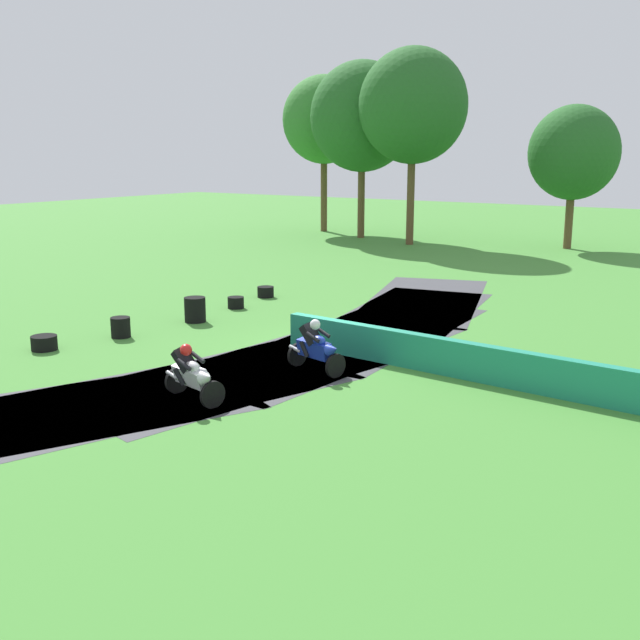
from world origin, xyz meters
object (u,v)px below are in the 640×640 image
motorcycle_lead_white (192,374)px  traffic_cone (568,371)px  tire_stack_mid_b (195,310)px  tire_stack_near (44,343)px  tire_stack_far (236,303)px  tire_stack_mid_a (121,327)px  motorcycle_chase_blue (316,347)px  tire_stack_extra_a (266,292)px

motorcycle_lead_white → traffic_cone: bearing=43.8°
tire_stack_mid_b → tire_stack_near: bearing=-102.1°
tire_stack_mid_b → tire_stack_far: tire_stack_mid_b is taller
tire_stack_mid_a → tire_stack_far: (0.11, 5.13, -0.10)m
traffic_cone → motorcycle_chase_blue: bearing=-152.5°
tire_stack_mid_a → traffic_cone: tire_stack_mid_a is taller
tire_stack_extra_a → tire_stack_far: bearing=-80.0°
tire_stack_mid_a → tire_stack_extra_a: bearing=92.1°
tire_stack_near → tire_stack_mid_b: 5.04m
traffic_cone → tire_stack_mid_a: bearing=-166.4°
tire_stack_mid_b → tire_stack_extra_a: (-0.68, 4.58, -0.20)m
tire_stack_near → motorcycle_chase_blue: bearing=17.3°
motorcycle_lead_white → tire_stack_mid_a: motorcycle_lead_white is taller
tire_stack_near → tire_stack_mid_a: (0.65, 2.17, 0.10)m
tire_stack_mid_a → tire_stack_mid_b: 2.78m
motorcycle_lead_white → tire_stack_near: 6.55m
tire_stack_near → tire_stack_far: (0.76, 7.30, 0.00)m
tire_stack_mid_a → tire_stack_near: bearing=-106.6°
motorcycle_lead_white → tire_stack_far: motorcycle_lead_white is taller
tire_stack_far → tire_stack_extra_a: 2.24m
motorcycle_lead_white → tire_stack_near: bearing=171.1°
motorcycle_chase_blue → tire_stack_near: bearing=-162.7°
motorcycle_chase_blue → tire_stack_mid_b: motorcycle_chase_blue is taller
motorcycle_chase_blue → tire_stack_mid_a: size_ratio=2.84×
motorcycle_chase_blue → tire_stack_mid_b: 6.93m
tire_stack_mid_b → traffic_cone: (11.78, 0.20, -0.18)m
tire_stack_mid_a → traffic_cone: size_ratio=1.36×
motorcycle_chase_blue → tire_stack_extra_a: motorcycle_chase_blue is taller
motorcycle_chase_blue → tire_stack_far: size_ratio=3.00×
motorcycle_lead_white → tire_stack_near: motorcycle_lead_white is taller
tire_stack_far → tire_stack_extra_a: bearing=100.0°
motorcycle_lead_white → tire_stack_extra_a: 12.16m
tire_stack_far → tire_stack_near: bearing=-95.9°
tire_stack_extra_a → tire_stack_near: bearing=-92.2°
tire_stack_mid_b → tire_stack_far: size_ratio=1.41×
motorcycle_chase_blue → tire_stack_mid_a: motorcycle_chase_blue is taller
tire_stack_far → traffic_cone: (12.08, -2.18, 0.02)m
motorcycle_lead_white → tire_stack_extra_a: motorcycle_lead_white is taller
motorcycle_lead_white → tire_stack_mid_a: (-5.81, 3.18, -0.34)m
tire_stack_extra_a → traffic_cone: bearing=-19.4°
motorcycle_chase_blue → tire_stack_mid_b: bearing=158.0°
tire_stack_mid_b → tire_stack_extra_a: tire_stack_mid_b is taller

